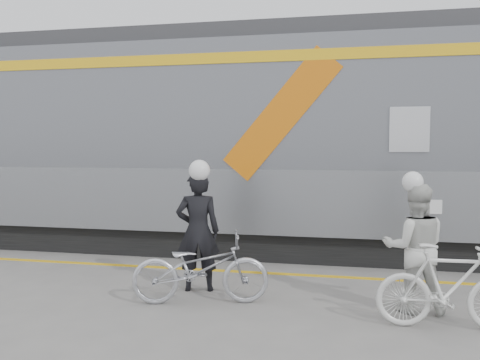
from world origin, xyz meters
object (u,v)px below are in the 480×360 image
(woman, at_px, (415,248))
(bicycle_left, at_px, (201,268))
(bicycle_right, at_px, (450,287))
(man, at_px, (198,231))

(woman, bearing_deg, bicycle_left, 2.83)
(woman, distance_m, bicycle_right, 0.70)
(man, height_order, bicycle_left, man)
(man, bearing_deg, woman, 158.62)
(bicycle_right, bearing_deg, bicycle_left, 81.50)
(woman, xyz_separation_m, bicycle_right, (0.30, -0.55, -0.31))
(man, height_order, bicycle_right, man)
(man, relative_size, bicycle_right, 1.05)
(bicycle_left, distance_m, woman, 2.64)
(man, height_order, woman, man)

